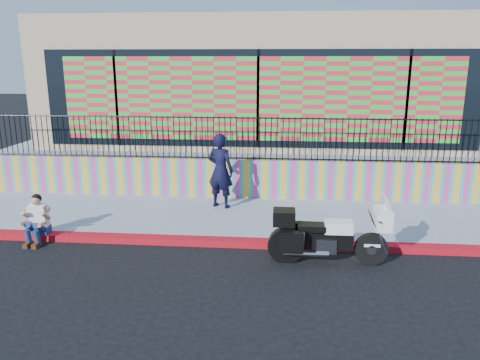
# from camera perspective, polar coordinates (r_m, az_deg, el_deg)

# --- Properties ---
(ground) EXTENTS (90.00, 90.00, 0.00)m
(ground) POSITION_cam_1_polar(r_m,az_deg,el_deg) (10.33, 0.84, -8.06)
(ground) COLOR black
(ground) RESTS_ON ground
(red_curb) EXTENTS (16.00, 0.30, 0.15)m
(red_curb) POSITION_cam_1_polar(r_m,az_deg,el_deg) (10.30, 0.85, -7.67)
(red_curb) COLOR #B20C16
(red_curb) RESTS_ON ground
(sidewalk) EXTENTS (16.00, 3.00, 0.15)m
(sidewalk) POSITION_cam_1_polar(r_m,az_deg,el_deg) (11.84, 1.45, -4.68)
(sidewalk) COLOR #98A2B7
(sidewalk) RESTS_ON ground
(mural_wall) EXTENTS (16.00, 0.20, 1.10)m
(mural_wall) POSITION_cam_1_polar(r_m,az_deg,el_deg) (13.19, 1.91, 0.16)
(mural_wall) COLOR #DA398D
(mural_wall) RESTS_ON sidewalk
(metal_fence) EXTENTS (15.80, 0.04, 1.20)m
(metal_fence) POSITION_cam_1_polar(r_m,az_deg,el_deg) (12.96, 1.96, 5.09)
(metal_fence) COLOR black
(metal_fence) RESTS_ON mural_wall
(elevated_platform) EXTENTS (16.00, 10.00, 1.25)m
(elevated_platform) POSITION_cam_1_polar(r_m,az_deg,el_deg) (18.19, 2.83, 3.88)
(elevated_platform) COLOR #98A2B7
(elevated_platform) RESTS_ON ground
(storefront_building) EXTENTS (14.00, 8.06, 4.00)m
(storefront_building) POSITION_cam_1_polar(r_m,az_deg,el_deg) (17.68, 2.90, 12.14)
(storefront_building) COLOR tan
(storefront_building) RESTS_ON elevated_platform
(police_motorcycle) EXTENTS (2.33, 0.77, 1.45)m
(police_motorcycle) POSITION_cam_1_polar(r_m,az_deg,el_deg) (9.46, 10.51, -6.52)
(police_motorcycle) COLOR black
(police_motorcycle) RESTS_ON ground
(police_officer) EXTENTS (0.84, 0.69, 1.97)m
(police_officer) POSITION_cam_1_polar(r_m,az_deg,el_deg) (12.26, -2.39, 1.14)
(police_officer) COLOR black
(police_officer) RESTS_ON sidewalk
(seated_man) EXTENTS (0.54, 0.71, 1.06)m
(seated_man) POSITION_cam_1_polar(r_m,az_deg,el_deg) (11.29, -23.61, -4.90)
(seated_man) COLOR navy
(seated_man) RESTS_ON ground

